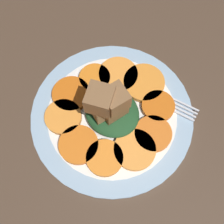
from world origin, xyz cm
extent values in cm
cube|color=#4C3828|center=(0.00, 0.00, 1.00)|extent=(120.00, 120.00, 2.00)
cylinder|color=#99B7D1|center=(0.00, 0.00, 2.50)|extent=(27.73, 27.73, 1.00)
cylinder|color=white|center=(0.00, 0.00, 2.55)|extent=(22.19, 22.19, 1.00)
cylinder|color=#D76115|center=(7.52, 2.45, 3.61)|extent=(6.55, 6.55, 1.02)
cylinder|color=orange|center=(5.35, 6.23, 3.61)|extent=(6.17, 6.17, 1.02)
cylinder|color=orange|center=(0.03, 7.70, 3.61)|extent=(6.45, 6.45, 1.02)
cylinder|color=orange|center=(-4.51, 6.26, 3.61)|extent=(5.93, 5.93, 1.02)
cylinder|color=#F9953A|center=(-7.01, 1.95, 3.61)|extent=(6.79, 6.79, 1.02)
cylinder|color=orange|center=(-7.34, -2.10, 3.61)|extent=(6.15, 6.15, 1.02)
cylinder|color=orange|center=(-4.72, -6.38, 3.61)|extent=(5.63, 5.63, 1.02)
cylinder|color=orange|center=(-0.15, -8.02, 3.61)|extent=(7.26, 7.26, 1.02)
cylinder|color=orange|center=(4.33, -6.00, 3.61)|extent=(6.94, 6.94, 1.02)
cylinder|color=orange|center=(6.83, -2.60, 3.61)|extent=(5.49, 5.49, 1.02)
ellipsoid|color=#1E4723|center=(0.00, 0.00, 4.13)|extent=(9.53, 8.58, 2.06)
cube|color=brown|center=(0.24, 0.11, 7.13)|extent=(4.63, 4.63, 3.93)
cube|color=#9E754C|center=(1.08, 1.04, 7.10)|extent=(4.78, 4.78, 3.87)
cube|color=brown|center=(-0.65, -0.07, 10.37)|extent=(4.17, 4.17, 3.47)
cube|color=brown|center=(0.75, 1.72, 10.82)|extent=(5.10, 5.10, 3.77)
cube|color=silver|center=(1.02, -6.44, 3.30)|extent=(11.66, 4.28, 0.40)
cube|color=silver|center=(-5.35, -8.25, 3.30)|extent=(2.01, 2.61, 0.40)
cube|color=silver|center=(-8.00, -10.04, 3.30)|extent=(4.56, 1.57, 0.40)
cube|color=silver|center=(-8.18, -9.40, 3.30)|extent=(4.56, 1.57, 0.40)
cube|color=silver|center=(-8.37, -8.76, 3.30)|extent=(4.56, 1.57, 0.40)
cube|color=silver|center=(-8.55, -8.11, 3.30)|extent=(4.56, 1.57, 0.40)
camera|label=1|loc=(-12.01, 12.24, 47.60)|focal=45.00mm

